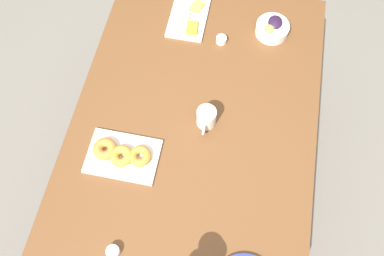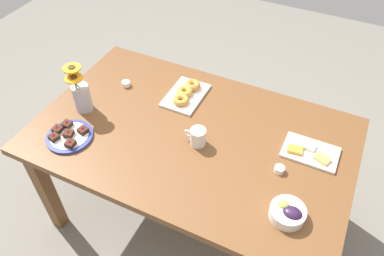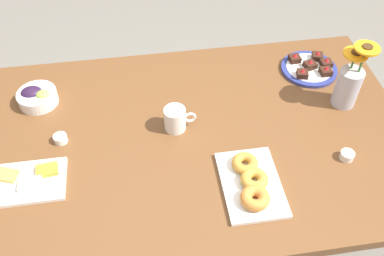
% 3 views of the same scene
% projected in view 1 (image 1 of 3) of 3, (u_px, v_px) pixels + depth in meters
% --- Properties ---
extents(ground_plane, '(6.00, 6.00, 0.00)m').
position_uv_depth(ground_plane, '(192.00, 182.00, 2.19)').
color(ground_plane, slate).
extents(dining_table, '(1.60, 1.00, 0.74)m').
position_uv_depth(dining_table, '(192.00, 140.00, 1.60)').
color(dining_table, brown).
rests_on(dining_table, ground_plane).
extents(coffee_mug, '(0.11, 0.08, 0.09)m').
position_uv_depth(coffee_mug, '(206.00, 117.00, 1.49)').
color(coffee_mug, white).
rests_on(coffee_mug, dining_table).
extents(grape_bowl, '(0.15, 0.15, 0.07)m').
position_uv_depth(grape_bowl, '(272.00, 28.00, 1.70)').
color(grape_bowl, white).
rests_on(grape_bowl, dining_table).
extents(cheese_platter, '(0.26, 0.17, 0.03)m').
position_uv_depth(cheese_platter, '(189.00, 17.00, 1.75)').
color(cheese_platter, white).
rests_on(cheese_platter, dining_table).
extents(croissant_platter, '(0.19, 0.28, 0.05)m').
position_uv_depth(croissant_platter, '(122.00, 155.00, 1.46)').
color(croissant_platter, white).
rests_on(croissant_platter, dining_table).
extents(jam_cup_honey, '(0.05, 0.05, 0.03)m').
position_uv_depth(jam_cup_honey, '(221.00, 40.00, 1.69)').
color(jam_cup_honey, white).
rests_on(jam_cup_honey, dining_table).
extents(jam_cup_berry, '(0.05, 0.05, 0.03)m').
position_uv_depth(jam_cup_berry, '(113.00, 252.00, 1.31)').
color(jam_cup_berry, white).
rests_on(jam_cup_berry, dining_table).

